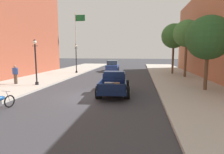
# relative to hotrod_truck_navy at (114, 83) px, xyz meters

# --- Properties ---
(ground_plane) EXTENTS (140.00, 140.00, 0.00)m
(ground_plane) POSITION_rel_hotrod_truck_navy_xyz_m (-1.40, -1.26, -0.75)
(ground_plane) COLOR #333338
(sidewalk_right) EXTENTS (5.50, 64.00, 0.15)m
(sidewalk_right) POSITION_rel_hotrod_truck_navy_xyz_m (5.85, -1.26, -0.68)
(sidewalk_right) COLOR #ADA89E
(sidewalk_right) RESTS_ON ground
(hotrod_truck_navy) EXTENTS (2.43, 5.03, 1.58)m
(hotrod_truck_navy) POSITION_rel_hotrod_truck_navy_xyz_m (0.00, 0.00, 0.00)
(hotrod_truck_navy) COLOR #0F1938
(hotrod_truck_navy) RESTS_ON ground
(car_background_blue) EXTENTS (2.07, 4.40, 1.65)m
(car_background_blue) POSITION_rel_hotrod_truck_navy_xyz_m (-2.35, 15.10, 0.01)
(car_background_blue) COLOR #284293
(car_background_blue) RESTS_ON ground
(pedestrian_sidewalk_left) EXTENTS (0.53, 0.22, 1.65)m
(pedestrian_sidewalk_left) POSITION_rel_hotrod_truck_navy_xyz_m (-9.01, 1.80, 0.33)
(pedestrian_sidewalk_left) COLOR brown
(pedestrian_sidewalk_left) RESTS_ON sidewalk_left
(street_lamp_near) EXTENTS (0.50, 0.32, 3.85)m
(street_lamp_near) POSITION_rel_hotrod_truck_navy_xyz_m (-6.92, 1.63, 1.63)
(street_lamp_near) COLOR black
(street_lamp_near) RESTS_ON sidewalk_left
(street_lamp_far) EXTENTS (0.50, 0.32, 3.85)m
(street_lamp_far) POSITION_rel_hotrod_truck_navy_xyz_m (-6.68, 11.12, 1.63)
(street_lamp_far) COLOR black
(street_lamp_far) RESTS_ON sidewalk_left
(flagpole) EXTENTS (1.74, 0.16, 9.16)m
(flagpole) POSITION_rel_hotrod_truck_navy_xyz_m (-8.77, 17.80, 5.02)
(flagpole) COLOR #B2B2B7
(flagpole) RESTS_ON sidewalk_left
(street_tree_nearest) EXTENTS (3.17, 3.17, 5.39)m
(street_tree_nearest) POSITION_rel_hotrod_truck_navy_xyz_m (6.62, 1.51, 3.19)
(street_tree_nearest) COLOR brown
(street_tree_nearest) RESTS_ON sidewalk_right
(street_tree_second) EXTENTS (2.95, 2.95, 6.27)m
(street_tree_second) POSITION_rel_hotrod_truck_navy_xyz_m (6.80, 8.84, 4.16)
(street_tree_second) COLOR brown
(street_tree_second) RESTS_ON sidewalk_right
(street_tree_third) EXTENTS (3.10, 3.10, 6.34)m
(street_tree_third) POSITION_rel_hotrod_truck_navy_xyz_m (5.96, 11.99, 4.16)
(street_tree_third) COLOR brown
(street_tree_third) RESTS_ON sidewalk_right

